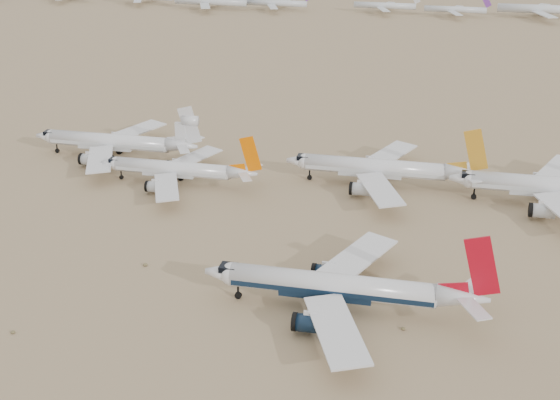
# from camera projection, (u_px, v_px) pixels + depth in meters

# --- Properties ---
(ground) EXTENTS (7000.00, 7000.00, 0.00)m
(ground) POSITION_uv_depth(u_px,v_px,m) (270.00, 319.00, 144.69)
(ground) COLOR #8C7051
(ground) RESTS_ON ground
(main_airliner) EXTENTS (52.08, 50.87, 18.38)m
(main_airliner) POSITION_uv_depth(u_px,v_px,m) (344.00, 287.00, 145.28)
(main_airliner) COLOR silver
(main_airliner) RESTS_ON ground
(row2_navy_widebody) EXTENTS (51.27, 50.13, 18.24)m
(row2_navy_widebody) POSITION_uv_depth(u_px,v_px,m) (560.00, 187.00, 190.05)
(row2_navy_widebody) COLOR silver
(row2_navy_widebody) RESTS_ON ground
(row2_gold_tail) EXTENTS (49.04, 47.97, 17.46)m
(row2_gold_tail) POSITION_uv_depth(u_px,v_px,m) (383.00, 168.00, 202.33)
(row2_gold_tail) COLOR silver
(row2_gold_tail) RESTS_ON ground
(row2_orange_tail) EXTENTS (41.64, 40.74, 14.85)m
(row2_orange_tail) POSITION_uv_depth(u_px,v_px,m) (179.00, 169.00, 203.63)
(row2_orange_tail) COLOR silver
(row2_orange_tail) RESTS_ON ground
(row2_white_trijet) EXTENTS (47.65, 46.57, 16.88)m
(row2_white_trijet) POSITION_uv_depth(u_px,v_px,m) (118.00, 142.00, 221.77)
(row2_white_trijet) COLOR silver
(row2_white_trijet) RESTS_ON ground
(distant_storage_row) EXTENTS (571.40, 59.81, 16.25)m
(distant_storage_row) POSITION_uv_depth(u_px,v_px,m) (454.00, 8.00, 428.59)
(distant_storage_row) COLOR silver
(distant_storage_row) RESTS_ON ground
(desert_scrub) EXTENTS (233.60, 121.67, 0.63)m
(desert_scrub) POSITION_uv_depth(u_px,v_px,m) (118.00, 372.00, 129.13)
(desert_scrub) COLOR brown
(desert_scrub) RESTS_ON ground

